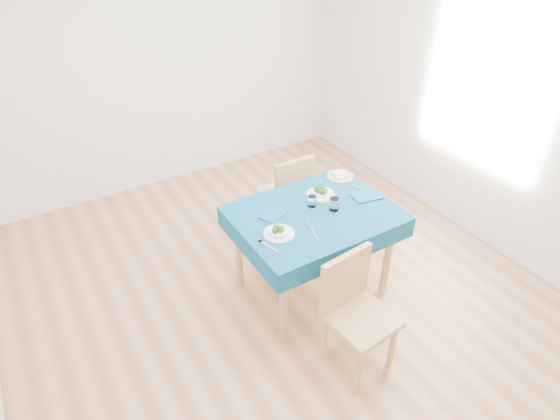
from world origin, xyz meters
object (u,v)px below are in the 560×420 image
chair_near (363,312)px  bowl_near (279,231)px  side_plate (340,176)px  bowl_far (321,191)px  chair_far (283,189)px  table (313,252)px

chair_near → bowl_near: bearing=101.8°
side_plate → chair_near: bearing=-120.1°
bowl_far → side_plate: size_ratio=0.98×
chair_far → bowl_far: chair_far is taller
side_plate → chair_far: bearing=119.6°
table → chair_near: chair_near is taller
chair_near → chair_far: (0.36, 1.53, -0.01)m
bowl_far → chair_near: bearing=-109.1°
bowl_far → side_plate: 0.33m
chair_far → bowl_near: 1.08m
bowl_near → chair_near: bearing=-72.8°
chair_near → bowl_far: chair_near is taller
chair_near → chair_far: bearing=71.4°
table → bowl_near: bearing=-166.0°
chair_near → table: bearing=73.5°
table → chair_near: bearing=-101.1°
bowl_far → table: bearing=-135.8°
chair_far → chair_near: bearing=76.5°
table → bowl_far: size_ratio=5.29×
chair_far → side_plate: bearing=119.3°
chair_near → side_plate: 1.27m
table → side_plate: 0.68m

